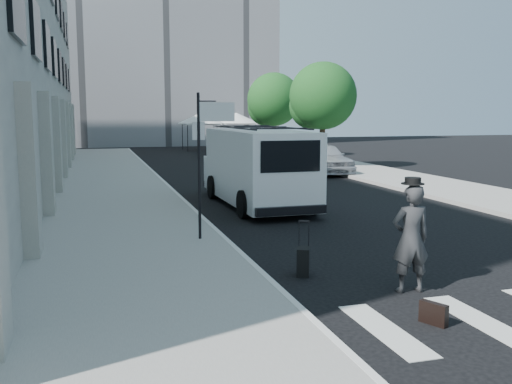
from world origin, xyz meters
TOP-DOWN VIEW (x-y plane):
  - ground at (0.00, 0.00)m, footprint 120.00×120.00m
  - sidewalk_left at (-4.25, 16.00)m, footprint 4.50×48.00m
  - sidewalk_right at (9.00, 20.00)m, footprint 4.00×56.00m
  - building_far at (2.00, 50.00)m, footprint 22.00×12.00m
  - sign_pole at (-2.36, 3.20)m, footprint 1.03×0.07m
  - tree_near at (7.50, 20.15)m, footprint 3.80×3.83m
  - tree_far at (7.50, 29.15)m, footprint 3.80×3.83m
  - tent_left at (4.00, 38.00)m, footprint 4.00×4.00m
  - tent_right at (7.20, 38.50)m, footprint 4.00×4.00m
  - businessman at (0.31, -1.48)m, footprint 0.74×0.52m
  - briefcase at (-0.18, -3.00)m, footprint 0.30×0.45m
  - suitcase at (-1.14, 0.01)m, footprint 0.37×0.45m
  - cargo_van at (0.38, 8.55)m, footprint 2.58×7.01m
  - parked_car_a at (6.58, 17.48)m, footprint 1.99×4.84m
  - parked_car_b at (6.08, 24.36)m, footprint 1.77×5.05m
  - parked_car_c at (5.00, 31.90)m, footprint 2.37×5.14m

SIDE VIEW (x-z plane):
  - ground at x=0.00m, z-range 0.00..0.00m
  - sidewalk_left at x=-4.25m, z-range 0.00..0.15m
  - sidewalk_right at x=9.00m, z-range 0.00..0.15m
  - briefcase at x=-0.18m, z-range 0.00..0.34m
  - suitcase at x=-1.14m, z-range -0.25..0.82m
  - parked_car_c at x=5.00m, z-range 0.00..1.46m
  - parked_car_a at x=6.58m, z-range 0.00..1.64m
  - parked_car_b at x=6.08m, z-range 0.00..1.66m
  - businessman at x=0.31m, z-range 0.00..1.94m
  - cargo_van at x=0.38m, z-range 0.04..2.63m
  - sign_pole at x=-2.36m, z-range 0.90..4.40m
  - tent_left at x=4.00m, z-range 1.11..4.31m
  - tent_right at x=7.20m, z-range 1.11..4.31m
  - tree_near at x=7.50m, z-range 0.96..6.99m
  - tree_far at x=7.50m, z-range 0.96..6.99m
  - building_far at x=2.00m, z-range 0.00..25.00m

